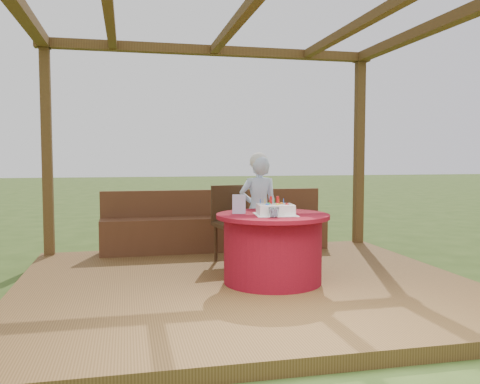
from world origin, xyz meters
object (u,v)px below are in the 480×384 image
object	(u,v)px
table	(273,248)
chair	(233,219)
drinking_glass	(274,212)
elderly_woman	(259,207)
bench	(216,230)
birthday_cake	(275,209)
gift_bag	(239,204)

from	to	relation	value
table	chair	size ratio (longest dim) A/B	1.23
chair	drinking_glass	distance (m)	1.34
table	elderly_woman	distance (m)	1.02
bench	chair	bearing A→B (deg)	-85.21
elderly_woman	birthday_cake	bearing A→B (deg)	-95.85
elderly_woman	bench	bearing A→B (deg)	112.27
bench	chair	size ratio (longest dim) A/B	3.31
gift_bag	elderly_woman	bearing A→B (deg)	76.95
chair	birthday_cake	world-z (taller)	chair
table	birthday_cake	xyz separation A→B (m)	(0.00, -0.09, 0.39)
bench	elderly_woman	distance (m)	1.02
chair	drinking_glass	xyz separation A→B (m)	(0.11, -1.32, 0.22)
elderly_woman	gift_bag	size ratio (longest dim) A/B	6.97
table	chair	xyz separation A→B (m)	(-0.18, 1.04, 0.16)
table	drinking_glass	world-z (taller)	drinking_glass
bench	chair	xyz separation A→B (m)	(0.07, -0.80, 0.25)
birthday_cake	gift_bag	bearing A→B (deg)	146.63
chair	drinking_glass	bearing A→B (deg)	-85.24
elderly_woman	table	bearing A→B (deg)	-96.46
table	gift_bag	distance (m)	0.55
table	chair	world-z (taller)	chair
bench	elderly_woman	xyz separation A→B (m)	(0.36, -0.87, 0.39)
chair	elderly_woman	xyz separation A→B (m)	(0.29, -0.07, 0.14)
table	drinking_glass	size ratio (longest dim) A/B	11.01
birthday_cake	drinking_glass	size ratio (longest dim) A/B	4.25
chair	gift_bag	world-z (taller)	chair
bench	gift_bag	bearing A→B (deg)	-92.21
bench	gift_bag	xyz separation A→B (m)	(-0.07, -1.72, 0.51)
birthday_cake	drinking_glass	world-z (taller)	birthday_cake
bench	elderly_woman	bearing A→B (deg)	-67.73
elderly_woman	birthday_cake	distance (m)	1.06
table	chair	bearing A→B (deg)	99.90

